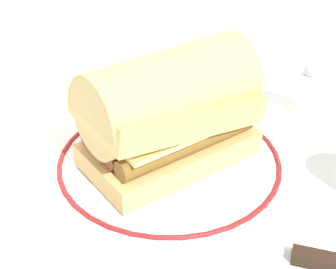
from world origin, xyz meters
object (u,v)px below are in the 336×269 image
Objects in this scene: sausage_sandwich at (168,109)px; butter_knife at (278,252)px; plate at (168,162)px; salt_shaker at (310,89)px.

sausage_sandwich is 1.30× the size of butter_knife.
salt_shaker is (0.21, -0.03, 0.03)m from plate.
plate reaches higher than butter_knife.
sausage_sandwich is at bearing -140.19° from plate.
sausage_sandwich reaches higher than plate.
salt_shaker is 0.26m from butter_knife.
sausage_sandwich is at bearing 173.08° from salt_shaker.
sausage_sandwich is at bearing 87.79° from butter_knife.
plate is 1.84× the size of butter_knife.
sausage_sandwich reaches higher than salt_shaker.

